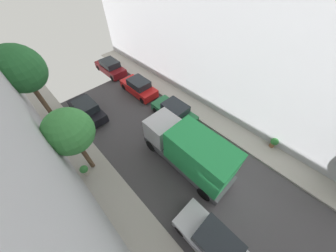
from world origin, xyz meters
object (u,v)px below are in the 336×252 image
Objects in this scene: parked_car_left_3 at (87,110)px; parked_car_right_3 at (110,67)px; parked_car_right_2 at (139,87)px; street_tree_0 at (70,132)px; potted_plant_0 at (274,142)px; street_tree_2 at (20,70)px; parked_car_left_2 at (214,242)px; potted_plant_1 at (85,170)px; delivery_truck at (190,151)px; parked_car_right_1 at (174,112)px.

parked_car_left_3 is 1.00× the size of parked_car_right_3.
parked_car_right_3 is (0.00, 5.41, 0.00)m from parked_car_right_2.
potted_plant_0 is (10.76, -8.14, -3.30)m from street_tree_0.
street_tree_2 is 18.96m from potted_plant_0.
potted_plant_0 is at bearing 3.51° from parked_car_left_2.
potted_plant_1 is at bearing -93.54° from street_tree_2.
parked_car_right_2 reaches higher than potted_plant_1.
parked_car_right_2 is 4.87× the size of potted_plant_0.
delivery_truck is (-2.70, -9.06, 1.07)m from parked_car_right_2.
parked_car_right_2 is at bearing 29.84° from potted_plant_1.
parked_car_left_2 and parked_car_right_1 have the same top height.
parked_car_right_3 is at bearing 73.77° from parked_car_left_2.
street_tree_2 reaches higher than parked_car_left_3.
street_tree_2 is (-7.82, -3.11, 4.17)m from parked_car_right_3.
street_tree_2 reaches higher than potted_plant_0.
parked_car_left_3 reaches higher than potted_plant_1.
potted_plant_0 is (8.47, 0.52, -0.07)m from parked_car_left_2.
delivery_truck is at bearing -100.57° from parked_car_right_3.
delivery_truck is 6.88m from potted_plant_0.
street_tree_2 is at bearing 136.70° from parked_car_right_1.
parked_car_right_3 is at bearing 79.43° from delivery_truck.
parked_car_left_2 is 1.00× the size of parked_car_left_3.
parked_car_right_1 is at bearing -4.35° from street_tree_0.
street_tree_2 reaches higher than delivery_truck.
parked_car_left_2 is 5.02m from delivery_truck.
potted_plant_0 is at bearing -31.74° from delivery_truck.
parked_car_left_3 is 5.13m from street_tree_2.
parked_car_right_1 is at bearing -43.30° from street_tree_2.
parked_car_left_3 is 4.89× the size of potted_plant_1.
delivery_truck is at bearing -37.87° from potted_plant_1.
parked_car_left_3 is at bearing 105.72° from delivery_truck.
parked_car_left_2 is 13.68m from parked_car_left_3.
parked_car_right_1 is at bearing -46.07° from parked_car_left_3.
parked_car_right_2 and parked_car_right_3 have the same top height.
parked_car_right_1 and parked_car_right_2 have the same top height.
parked_car_right_3 is 4.87× the size of potted_plant_0.
street_tree_2 is at bearing 143.89° from parked_car_left_3.
parked_car_left_2 is 1.00× the size of parked_car_right_1.
parked_car_left_2 is 0.65× the size of street_tree_2.
street_tree_0 is at bearing 175.65° from parked_car_right_1.
parked_car_right_1 is (5.40, -5.61, 0.00)m from parked_car_left_3.
parked_car_right_1 is 4.89× the size of potted_plant_1.
parked_car_left_2 is 1.00× the size of parked_car_right_3.
street_tree_0 is at bearing -149.72° from parked_car_right_2.
parked_car_right_3 is at bearing 42.06° from parked_car_left_3.
parked_car_right_2 is at bearing -16.40° from street_tree_2.
street_tree_2 is at bearing -158.34° from parked_car_right_3.
street_tree_2 is at bearing 163.60° from parked_car_right_2.
parked_car_left_3 is 6.40m from street_tree_0.
parked_car_right_1 is at bearing -2.31° from potted_plant_1.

